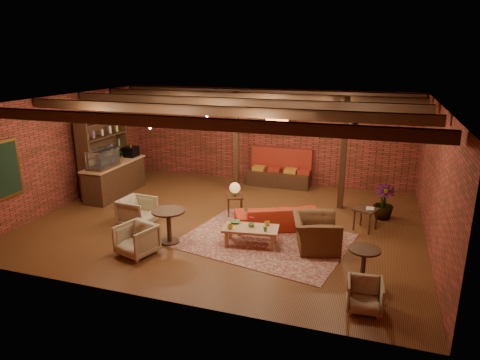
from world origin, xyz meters
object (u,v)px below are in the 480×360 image
(armchair_a, at_px, (137,210))
(armchair_far, at_px, (365,294))
(armchair_right, at_px, (316,228))
(side_table_lamp, at_px, (235,190))
(armchair_b, at_px, (137,238))
(sofa, at_px, (278,216))
(coffee_table, at_px, (250,229))
(side_table_book, at_px, (366,210))
(round_table_right, at_px, (364,260))
(round_table_left, at_px, (169,221))
(plant_tall, at_px, (387,169))

(armchair_a, height_order, armchair_far, armchair_a)
(armchair_right, bearing_deg, side_table_lamp, 44.17)
(armchair_b, xyz_separation_m, armchair_right, (3.74, 1.56, 0.12))
(armchair_right, relative_size, armchair_far, 1.89)
(armchair_b, bearing_deg, armchair_right, 40.00)
(sofa, height_order, side_table_lamp, side_table_lamp)
(armchair_a, relative_size, armchair_b, 1.06)
(armchair_a, height_order, armchair_right, armchair_right)
(coffee_table, xyz_separation_m, side_table_book, (2.52, 1.77, 0.14))
(sofa, bearing_deg, armchair_a, -9.51)
(side_table_lamp, distance_m, round_table_right, 4.47)
(armchair_a, relative_size, side_table_book, 1.23)
(round_table_left, distance_m, plant_tall, 5.83)
(round_table_right, distance_m, plant_tall, 3.81)
(round_table_right, relative_size, plant_tall, 0.26)
(armchair_b, relative_size, armchair_far, 1.25)
(coffee_table, distance_m, side_table_lamp, 2.01)
(armchair_right, distance_m, round_table_right, 1.69)
(sofa, relative_size, coffee_table, 1.60)
(coffee_table, xyz_separation_m, plant_tall, (2.94, 2.71, 1.02))
(armchair_right, bearing_deg, sofa, 35.53)
(coffee_table, distance_m, armchair_a, 3.15)
(sofa, distance_m, armchair_a, 3.65)
(sofa, height_order, round_table_left, round_table_left)
(armchair_a, bearing_deg, armchair_b, -144.69)
(plant_tall, bearing_deg, sofa, -149.47)
(armchair_a, distance_m, plant_tall, 6.65)
(armchair_b, bearing_deg, armchair_a, 137.96)
(armchair_a, bearing_deg, coffee_table, -89.46)
(round_table_left, relative_size, plant_tall, 0.29)
(armchair_far, height_order, plant_tall, plant_tall)
(side_table_lamp, relative_size, armchair_a, 1.14)
(sofa, height_order, armchair_a, armchair_a)
(side_table_book, bearing_deg, armchair_right, -125.28)
(round_table_right, xyz_separation_m, plant_tall, (0.35, 3.68, 0.92))
(armchair_a, xyz_separation_m, round_table_right, (5.74, -1.20, 0.08))
(plant_tall, bearing_deg, round_table_left, -146.46)
(armchair_far, relative_size, plant_tall, 0.22)
(coffee_table, height_order, round_table_right, round_table_right)
(side_table_lamp, bearing_deg, coffee_table, -60.70)
(side_table_lamp, xyz_separation_m, armchair_far, (3.64, -3.65, -0.41))
(round_table_right, bearing_deg, side_table_book, 91.57)
(sofa, xyz_separation_m, armchair_a, (-3.51, -0.97, 0.09))
(side_table_book, height_order, plant_tall, plant_tall)
(armchair_b, xyz_separation_m, side_table_book, (4.78, 3.03, 0.14))
(coffee_table, height_order, armchair_far, coffee_table)
(armchair_b, distance_m, armchair_far, 4.97)
(coffee_table, xyz_separation_m, armchair_right, (1.48, 0.29, 0.12))
(side_table_lamp, bearing_deg, armchair_far, -45.03)
(round_table_left, xyz_separation_m, armchair_far, (4.54, -1.44, -0.24))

